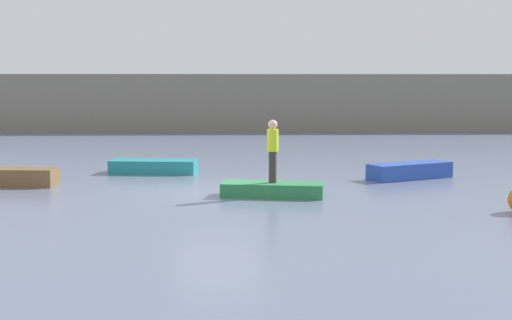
{
  "coord_description": "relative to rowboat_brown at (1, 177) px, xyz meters",
  "views": [
    {
      "loc": [
        0.56,
        -19.96,
        3.22
      ],
      "look_at": [
        1.14,
        1.3,
        0.79
      ],
      "focal_mm": 48.67,
      "sensor_mm": 36.0,
      "label": 1
    }
  ],
  "objects": [
    {
      "name": "ground_plane",
      "position": [
        6.76,
        -1.45,
        -0.27
      ],
      "size": [
        120.0,
        120.0,
        0.0
      ],
      "primitive_type": "plane",
      "color": "slate"
    },
    {
      "name": "embankment_wall",
      "position": [
        6.76,
        22.67,
        1.55
      ],
      "size": [
        80.0,
        1.2,
        3.64
      ],
      "primitive_type": "cube",
      "color": "gray",
      "rests_on": "ground_plane"
    },
    {
      "name": "rowboat_brown",
      "position": [
        0.0,
        0.0,
        0.0
      ],
      "size": [
        3.47,
        1.16,
        0.54
      ],
      "primitive_type": "cube",
      "rotation": [
        0.0,
        0.0,
        -0.07
      ],
      "color": "brown",
      "rests_on": "ground_plane"
    },
    {
      "name": "rowboat_teal",
      "position": [
        4.37,
        2.83,
        -0.04
      ],
      "size": [
        3.07,
        1.36,
        0.47
      ],
      "primitive_type": "cube",
      "rotation": [
        0.0,
        0.0,
        -0.09
      ],
      "color": "teal",
      "rests_on": "ground_plane"
    },
    {
      "name": "rowboat_green",
      "position": [
        8.3,
        -2.23,
        -0.08
      ],
      "size": [
        2.95,
        1.4,
        0.39
      ],
      "primitive_type": "cube",
      "rotation": [
        0.0,
        0.0,
        -0.15
      ],
      "color": "#2D7F47",
      "rests_on": "ground_plane"
    },
    {
      "name": "rowboat_blue",
      "position": [
        13.03,
        1.21,
        -0.01
      ],
      "size": [
        3.04,
        2.1,
        0.53
      ],
      "primitive_type": "cube",
      "rotation": [
        0.0,
        0.0,
        0.45
      ],
      "color": "#2B4CAD",
      "rests_on": "ground_plane"
    },
    {
      "name": "person_hiviz_shirt",
      "position": [
        8.3,
        -2.23,
        1.11
      ],
      "size": [
        0.32,
        0.32,
        1.76
      ],
      "color": "#38332D",
      "rests_on": "rowboat_green"
    }
  ]
}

